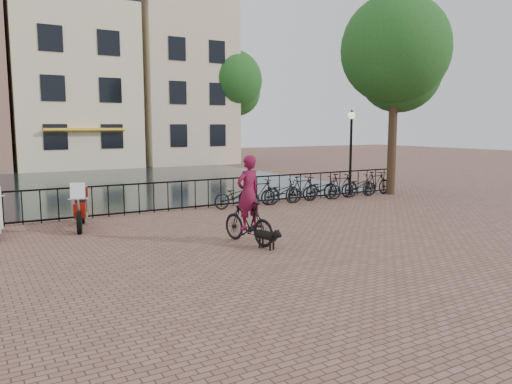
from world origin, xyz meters
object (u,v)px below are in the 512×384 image
cyclist (248,205)px  motorcycle (80,203)px  dog (266,238)px  lamp_post (351,138)px

cyclist → motorcycle: cyclist is taller
dog → motorcycle: bearing=109.6°
lamp_post → dog: (-7.57, -5.71, -2.12)m
lamp_post → cyclist: (-7.67, -5.03, -1.41)m
cyclist → motorcycle: (-3.16, 4.01, -0.26)m
lamp_post → cyclist: size_ratio=1.36×
motorcycle → lamp_post: bearing=19.8°
lamp_post → motorcycle: 11.01m
dog → lamp_post: bearing=21.8°
cyclist → dog: cyclist is taller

